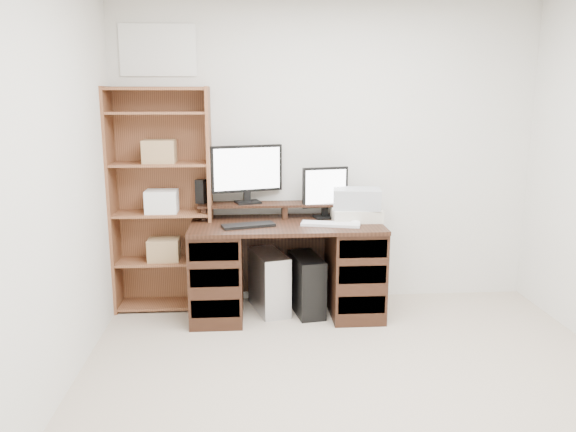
{
  "coord_description": "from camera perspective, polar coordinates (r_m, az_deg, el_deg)",
  "views": [
    {
      "loc": [
        -0.65,
        -2.65,
        1.73
      ],
      "look_at": [
        -0.36,
        1.43,
        0.85
      ],
      "focal_mm": 35.0,
      "sensor_mm": 36.0,
      "label": 1
    }
  ],
  "objects": [
    {
      "name": "room",
      "position": [
        2.77,
        9.55,
        2.04
      ],
      "size": [
        3.54,
        4.04,
        2.54
      ],
      "color": "#BCAB95",
      "rests_on": "ground"
    },
    {
      "name": "desk",
      "position": [
        4.51,
        -0.19,
        -5.17
      ],
      "size": [
        1.5,
        0.7,
        0.75
      ],
      "color": "black",
      "rests_on": "ground"
    },
    {
      "name": "riser_shelf",
      "position": [
        4.6,
        -0.37,
        1.01
      ],
      "size": [
        1.4,
        0.22,
        0.12
      ],
      "color": "black",
      "rests_on": "desk"
    },
    {
      "name": "monitor_wide",
      "position": [
        4.57,
        -4.21,
        4.59
      ],
      "size": [
        0.58,
        0.22,
        0.47
      ],
      "rotation": [
        0.0,
        0.0,
        0.29
      ],
      "color": "black",
      "rests_on": "riser_shelf"
    },
    {
      "name": "monitor_small",
      "position": [
        4.57,
        3.8,
        2.61
      ],
      "size": [
        0.38,
        0.17,
        0.42
      ],
      "rotation": [
        0.0,
        0.0,
        0.2
      ],
      "color": "black",
      "rests_on": "desk"
    },
    {
      "name": "speaker",
      "position": [
        4.62,
        -8.79,
        2.48
      ],
      "size": [
        0.1,
        0.1,
        0.19
      ],
      "primitive_type": "cube",
      "rotation": [
        0.0,
        0.0,
        -0.43
      ],
      "color": "black",
      "rests_on": "riser_shelf"
    },
    {
      "name": "keyboard_black",
      "position": [
        4.28,
        -4.05,
        -0.96
      ],
      "size": [
        0.42,
        0.23,
        0.02
      ],
      "primitive_type": "cube",
      "rotation": [
        0.0,
        0.0,
        0.27
      ],
      "color": "black",
      "rests_on": "desk"
    },
    {
      "name": "keyboard_white",
      "position": [
        4.33,
        4.35,
        -0.83
      ],
      "size": [
        0.47,
        0.24,
        0.02
      ],
      "primitive_type": "cube",
      "rotation": [
        0.0,
        0.0,
        -0.24
      ],
      "color": "silver",
      "rests_on": "desk"
    },
    {
      "name": "mouse",
      "position": [
        4.38,
        6.86,
        -0.65
      ],
      "size": [
        0.09,
        0.07,
        0.03
      ],
      "primitive_type": "ellipsoid",
      "rotation": [
        0.0,
        0.0,
        -0.27
      ],
      "color": "white",
      "rests_on": "desk"
    },
    {
      "name": "printer",
      "position": [
        4.53,
        6.95,
        0.18
      ],
      "size": [
        0.39,
        0.29,
        0.1
      ],
      "primitive_type": "cube",
      "rotation": [
        0.0,
        0.0,
        -0.01
      ],
      "color": "beige",
      "rests_on": "desk"
    },
    {
      "name": "basket",
      "position": [
        4.5,
        7.0,
        1.77
      ],
      "size": [
        0.4,
        0.32,
        0.16
      ],
      "primitive_type": "cube",
      "rotation": [
        0.0,
        0.0,
        -0.15
      ],
      "color": "#A7ACB2",
      "rests_on": "printer"
    },
    {
      "name": "tower_silver",
      "position": [
        4.61,
        -1.94,
        -6.68
      ],
      "size": [
        0.34,
        0.53,
        0.49
      ],
      "primitive_type": "cube",
      "rotation": [
        0.0,
        0.0,
        0.27
      ],
      "color": "silver",
      "rests_on": "ground"
    },
    {
      "name": "tower_black",
      "position": [
        4.58,
        1.9,
        -6.93
      ],
      "size": [
        0.27,
        0.5,
        0.47
      ],
      "rotation": [
        0.0,
        0.0,
        0.16
      ],
      "color": "black",
      "rests_on": "ground"
    },
    {
      "name": "bookshelf",
      "position": [
        4.63,
        -12.66,
        1.74
      ],
      "size": [
        0.8,
        0.3,
        1.8
      ],
      "color": "brown",
      "rests_on": "ground"
    }
  ]
}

